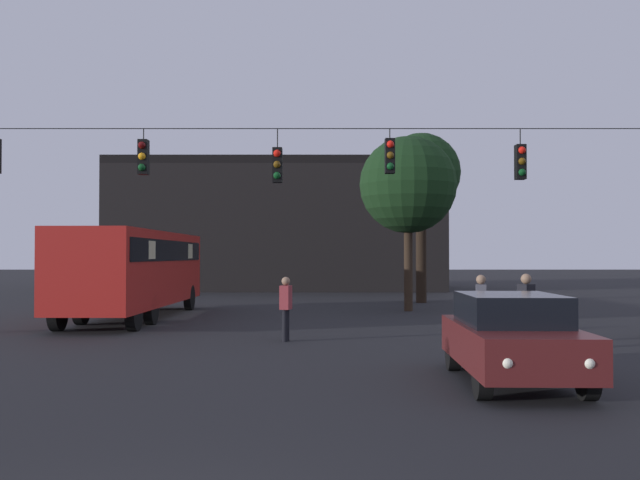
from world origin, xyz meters
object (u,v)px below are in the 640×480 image
(pedestrian_crossing_center, at_px, (478,306))
(tree_behind_building, at_px, (418,174))
(city_bus, at_px, (132,265))
(tree_left_silhouette, at_px, (405,185))
(car_near_right, at_px, (509,337))
(pedestrian_crossing_right, at_px, (283,305))
(pedestrian_crossing_left, at_px, (523,307))

(pedestrian_crossing_center, distance_m, tree_behind_building, 16.99)
(city_bus, height_order, tree_behind_building, tree_behind_building)
(tree_left_silhouette, relative_size, tree_behind_building, 0.88)
(tree_left_silhouette, height_order, tree_behind_building, tree_behind_building)
(car_near_right, bearing_deg, tree_behind_building, 86.19)
(pedestrian_crossing_right, bearing_deg, city_bus, 129.91)
(city_bus, bearing_deg, car_near_right, -52.65)
(city_bus, height_order, pedestrian_crossing_center, city_bus)
(car_near_right, height_order, pedestrian_crossing_right, pedestrian_crossing_right)
(tree_left_silhouette, bearing_deg, pedestrian_crossing_right, -113.32)
(pedestrian_crossing_left, relative_size, tree_left_silhouette, 0.26)
(pedestrian_crossing_left, distance_m, tree_behind_building, 17.86)
(city_bus, xyz_separation_m, pedestrian_crossing_right, (5.54, -6.63, -0.94))
(pedestrian_crossing_right, height_order, tree_left_silhouette, tree_left_silhouette)
(city_bus, distance_m, pedestrian_crossing_center, 12.87)
(tree_left_silhouette, xyz_separation_m, tree_behind_building, (1.21, 5.05, 1.00))
(pedestrian_crossing_center, xyz_separation_m, tree_behind_building, (0.82, 16.21, 5.00))
(pedestrian_crossing_center, relative_size, tree_left_silhouette, 0.25)
(tree_behind_building, bearing_deg, city_bus, -142.45)
(car_near_right, xyz_separation_m, pedestrian_crossing_right, (-4.16, 6.09, 0.13))
(car_near_right, distance_m, pedestrian_crossing_right, 7.38)
(pedestrian_crossing_right, xyz_separation_m, tree_left_silhouette, (4.37, 10.13, 4.05))
(tree_left_silhouette, distance_m, tree_behind_building, 5.29)
(car_near_right, bearing_deg, pedestrian_crossing_center, 83.30)
(car_near_right, distance_m, pedestrian_crossing_left, 4.36)
(pedestrian_crossing_center, xyz_separation_m, pedestrian_crossing_right, (-4.76, 1.03, -0.05))
(city_bus, distance_m, car_near_right, 16.04)
(city_bus, distance_m, tree_behind_building, 14.62)
(tree_behind_building, bearing_deg, pedestrian_crossing_right, -110.18)
(car_near_right, height_order, pedestrian_crossing_center, pedestrian_crossing_center)
(car_near_right, relative_size, pedestrian_crossing_center, 2.54)
(tree_left_silhouette, bearing_deg, car_near_right, -90.71)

